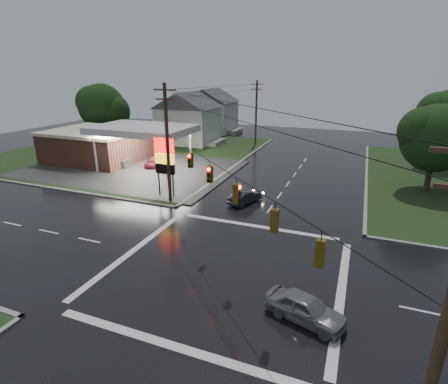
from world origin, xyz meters
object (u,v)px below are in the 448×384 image
at_px(car_crossing, 306,308).
at_px(car_pump, 156,161).
at_px(utility_pole_nw, 167,143).
at_px(house_far, 211,110).
at_px(utility_pole_se, 443,336).
at_px(utility_pole_n, 256,112).
at_px(car_north, 245,197).
at_px(tree_nw_behind, 103,107).
at_px(gas_station, 103,144).
at_px(house_near, 188,117).
at_px(pylon_sign, 165,158).
at_px(tree_ne_near, 438,139).

height_order(car_crossing, car_pump, car_crossing).
xyz_separation_m(utility_pole_nw, house_far, (-12.45, 38.50, -1.32)).
height_order(utility_pole_se, utility_pole_n, utility_pole_se).
bearing_deg(car_north, utility_pole_nw, 38.86).
bearing_deg(house_far, tree_nw_behind, -123.44).
bearing_deg(utility_pole_se, house_far, 118.68).
bearing_deg(car_pump, tree_nw_behind, 136.51).
bearing_deg(house_far, car_north, -61.96).
relative_size(gas_station, house_far, 2.37).
relative_size(gas_station, tree_nw_behind, 2.62).
distance_m(house_near, house_far, 12.04).
xyz_separation_m(utility_pole_nw, car_pump, (-8.40, 10.85, -5.04)).
xyz_separation_m(utility_pole_se, tree_nw_behind, (-43.34, 39.49, 0.46)).
bearing_deg(pylon_sign, utility_pole_n, 87.92).
bearing_deg(utility_pole_nw, utility_pole_n, 90.00).
relative_size(pylon_sign, utility_pole_n, 0.57).
xyz_separation_m(pylon_sign, house_far, (-11.45, 37.50, 0.39)).
distance_m(pylon_sign, house_far, 39.21).
bearing_deg(tree_ne_near, pylon_sign, -154.99).
relative_size(pylon_sign, car_crossing, 1.45).
xyz_separation_m(house_far, tree_nw_behind, (-11.89, -18.01, 1.77)).
bearing_deg(house_near, car_crossing, -55.90).
bearing_deg(tree_nw_behind, car_crossing, -40.00).
xyz_separation_m(utility_pole_se, car_north, (-12.11, 21.18, -5.11)).
distance_m(utility_pole_n, car_pump, 20.13).
xyz_separation_m(tree_nw_behind, car_north, (31.23, -18.31, -5.57)).
height_order(utility_pole_nw, tree_nw_behind, utility_pole_nw).
xyz_separation_m(tree_ne_near, car_crossing, (-8.71, -24.96, -4.86)).
relative_size(gas_station, car_pump, 5.62).
bearing_deg(car_pump, gas_station, 172.45).
bearing_deg(pylon_sign, utility_pole_nw, -45.00).
bearing_deg(gas_station, tree_ne_near, 3.30).
xyz_separation_m(utility_pole_nw, tree_nw_behind, (-24.34, 20.49, 0.46)).
relative_size(pylon_sign, tree_nw_behind, 0.60).
height_order(house_near, car_pump, house_near).
bearing_deg(gas_station, utility_pole_se, -39.70).
distance_m(house_near, car_pump, 16.38).
bearing_deg(utility_pole_n, utility_pole_se, -68.20).
xyz_separation_m(pylon_sign, house_near, (-10.45, 25.50, 0.39)).
relative_size(gas_station, utility_pole_nw, 2.38).
bearing_deg(house_far, pylon_sign, -73.02).
relative_size(tree_nw_behind, car_crossing, 2.42).
relative_size(utility_pole_n, car_pump, 2.25).
height_order(tree_nw_behind, tree_ne_near, tree_nw_behind).
height_order(gas_station, utility_pole_se, utility_pole_se).
xyz_separation_m(gas_station, utility_pole_se, (35.18, -29.20, 3.17)).
bearing_deg(gas_station, pylon_sign, -31.22).
bearing_deg(tree_nw_behind, gas_station, -51.58).
bearing_deg(gas_station, car_crossing, -36.07).
xyz_separation_m(gas_station, pylon_sign, (15.18, -9.20, 1.46)).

